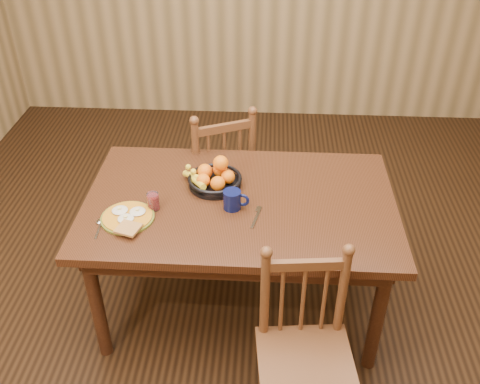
# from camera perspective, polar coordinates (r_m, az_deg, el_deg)

# --- Properties ---
(room) EXTENTS (4.52, 5.02, 2.72)m
(room) POSITION_cam_1_polar(r_m,az_deg,el_deg) (2.45, 0.00, 10.57)
(room) COLOR black
(room) RESTS_ON ground
(dining_table) EXTENTS (1.60, 1.00, 0.75)m
(dining_table) POSITION_cam_1_polar(r_m,az_deg,el_deg) (2.81, 0.00, -2.25)
(dining_table) COLOR black
(dining_table) RESTS_ON ground
(chair_far) EXTENTS (0.56, 0.55, 0.96)m
(chair_far) POSITION_cam_1_polar(r_m,az_deg,el_deg) (3.48, -2.37, 1.93)
(chair_far) COLOR #513118
(chair_far) RESTS_ON ground
(chair_near) EXTENTS (0.45, 0.44, 0.91)m
(chair_near) POSITION_cam_1_polar(r_m,az_deg,el_deg) (2.46, 6.91, -16.70)
(chair_near) COLOR #513118
(chair_near) RESTS_ON ground
(breakfast_plate) EXTENTS (0.26, 0.30, 0.04)m
(breakfast_plate) POSITION_cam_1_polar(r_m,az_deg,el_deg) (2.68, -11.90, -2.66)
(breakfast_plate) COLOR #59601E
(breakfast_plate) RESTS_ON dining_table
(fork) EXTENTS (0.05, 0.18, 0.00)m
(fork) POSITION_cam_1_polar(r_m,az_deg,el_deg) (2.64, 1.78, -2.55)
(fork) COLOR silver
(fork) RESTS_ON dining_table
(spoon) EXTENTS (0.04, 0.16, 0.01)m
(spoon) POSITION_cam_1_polar(r_m,az_deg,el_deg) (2.68, -14.82, -3.37)
(spoon) COLOR silver
(spoon) RESTS_ON dining_table
(coffee_mug) EXTENTS (0.13, 0.09, 0.10)m
(coffee_mug) POSITION_cam_1_polar(r_m,az_deg,el_deg) (2.67, -0.75, -0.82)
(coffee_mug) COLOR #0A0F38
(coffee_mug) RESTS_ON dining_table
(juice_glass) EXTENTS (0.06, 0.06, 0.09)m
(juice_glass) POSITION_cam_1_polar(r_m,az_deg,el_deg) (2.71, -9.24, -1.03)
(juice_glass) COLOR silver
(juice_glass) RESTS_ON dining_table
(fruit_bowl) EXTENTS (0.32, 0.29, 0.17)m
(fruit_bowl) POSITION_cam_1_polar(r_m,az_deg,el_deg) (2.84, -2.78, 1.53)
(fruit_bowl) COLOR black
(fruit_bowl) RESTS_ON dining_table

